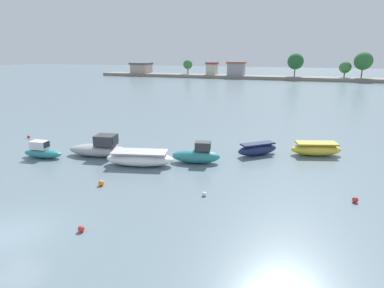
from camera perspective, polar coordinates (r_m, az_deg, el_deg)
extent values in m
plane|color=slate|center=(18.35, -29.74, -13.92)|extent=(400.00, 400.00, 0.00)
ellipsoid|color=teal|center=(29.58, -25.15, -1.51)|extent=(3.56, 1.61, 0.77)
cube|color=silver|center=(29.53, -25.67, -0.14)|extent=(1.46, 1.00, 0.68)
cube|color=black|center=(29.10, -24.63, -0.10)|extent=(0.18, 0.75, 0.47)
ellipsoid|color=#9E9EA3|center=(28.35, -16.33, -1.07)|extent=(5.58, 2.82, 1.00)
cube|color=#333338|center=(27.81, -15.18, 0.70)|extent=(1.90, 1.69, 0.87)
cube|color=black|center=(27.45, -13.61, 0.80)|extent=(0.31, 1.26, 0.61)
ellipsoid|color=white|center=(25.26, -9.31, -2.64)|extent=(5.67, 3.24, 1.05)
cube|color=#AFAFAF|center=(25.08, -9.37, -1.39)|extent=(4.56, 2.67, 0.10)
ellipsoid|color=teal|center=(25.52, 0.72, -2.21)|extent=(4.07, 2.24, 1.07)
cube|color=#333338|center=(25.21, 1.94, -0.36)|extent=(1.38, 1.13, 0.68)
cube|color=black|center=(25.15, 3.31, -0.26)|extent=(0.26, 0.78, 0.47)
ellipsoid|color=navy|center=(28.01, 11.64, -1.01)|extent=(3.53, 3.30, 0.95)
cube|color=#161E41|center=(27.86, 11.70, 0.04)|extent=(2.85, 2.67, 0.12)
ellipsoid|color=yellow|center=(29.42, 21.33, -0.92)|extent=(4.55, 2.85, 1.01)
cube|color=#A8952A|center=(29.27, 21.44, 0.15)|extent=(3.66, 2.34, 0.13)
sphere|color=red|center=(17.13, -19.26, -14.13)|extent=(0.33, 0.33, 0.33)
sphere|color=white|center=(19.87, 2.21, -8.94)|extent=(0.27, 0.27, 0.27)
sphere|color=red|center=(21.36, 27.21, -8.86)|extent=(0.35, 0.35, 0.35)
sphere|color=orange|center=(22.14, -15.98, -6.72)|extent=(0.38, 0.38, 0.38)
sphere|color=red|center=(37.14, -27.24, 1.19)|extent=(0.30, 0.30, 0.30)
cube|color=gray|center=(112.73, 13.73, 11.49)|extent=(127.16, 8.38, 1.07)
cube|color=#B2A38E|center=(128.83, -9.07, 13.19)|extent=(6.78, 5.70, 3.15)
cube|color=#565156|center=(128.76, -9.11, 14.04)|extent=(7.45, 6.27, 0.70)
cube|color=beige|center=(117.44, 3.57, 13.20)|extent=(3.44, 3.70, 3.58)
cube|color=brown|center=(117.36, 3.59, 14.25)|extent=(3.79, 4.07, 0.70)
cube|color=#99939E|center=(114.32, 7.92, 13.09)|extent=(5.54, 4.16, 3.91)
cube|color=#995B42|center=(114.23, 7.97, 14.25)|extent=(6.09, 4.58, 0.70)
cylinder|color=brown|center=(113.50, 28.14, 11.14)|extent=(0.36, 0.36, 2.94)
sphere|color=#2D6B33|center=(113.37, 28.38, 12.96)|extent=(5.40, 5.40, 5.40)
cylinder|color=brown|center=(121.46, -0.75, 12.95)|extent=(0.36, 0.36, 2.01)
sphere|color=#387A3D|center=(121.36, -0.75, 14.07)|extent=(3.43, 3.43, 3.43)
cylinder|color=brown|center=(113.08, 17.91, 12.16)|extent=(0.36, 0.36, 2.73)
sphere|color=#235B2D|center=(112.95, 18.07, 13.90)|extent=(5.18, 5.18, 5.18)
cylinder|color=brown|center=(113.59, 25.63, 11.13)|extent=(0.36, 0.36, 1.67)
sphere|color=#387A3D|center=(113.48, 25.77, 12.28)|extent=(3.66, 3.66, 3.66)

